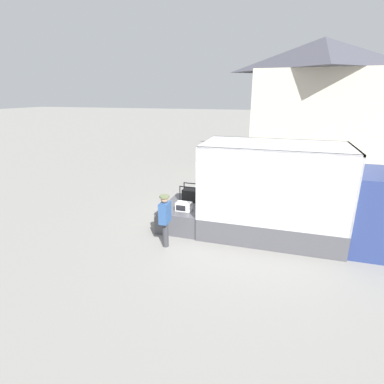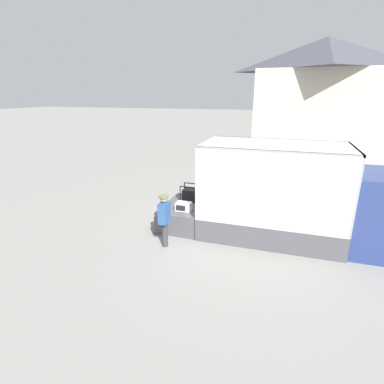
{
  "view_description": "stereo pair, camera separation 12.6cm",
  "coord_description": "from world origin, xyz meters",
  "px_view_note": "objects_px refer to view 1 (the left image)",
  "views": [
    {
      "loc": [
        2.36,
        -9.28,
        4.4
      ],
      "look_at": [
        -0.41,
        -0.2,
        1.27
      ],
      "focal_mm": 28.0,
      "sensor_mm": 36.0,
      "label": 1
    },
    {
      "loc": [
        2.48,
        -9.24,
        4.4
      ],
      "look_at": [
        -0.41,
        -0.2,
        1.27
      ],
      "focal_mm": 28.0,
      "sensor_mm": 36.0,
      "label": 2
    }
  ],
  "objects_px": {
    "portable_generator": "(191,195)",
    "worker_person": "(165,216)",
    "box_truck": "(322,212)",
    "microwave": "(184,206)"
  },
  "relations": [
    {
      "from": "box_truck",
      "to": "microwave",
      "type": "distance_m",
      "value": 4.32
    },
    {
      "from": "microwave",
      "to": "worker_person",
      "type": "bearing_deg",
      "value": -97.81
    },
    {
      "from": "box_truck",
      "to": "portable_generator",
      "type": "height_order",
      "value": "box_truck"
    },
    {
      "from": "worker_person",
      "to": "box_truck",
      "type": "bearing_deg",
      "value": 21.59
    },
    {
      "from": "microwave",
      "to": "portable_generator",
      "type": "distance_m",
      "value": 0.97
    },
    {
      "from": "portable_generator",
      "to": "worker_person",
      "type": "distance_m",
      "value": 2.21
    },
    {
      "from": "microwave",
      "to": "worker_person",
      "type": "relative_size",
      "value": 0.31
    },
    {
      "from": "portable_generator",
      "to": "box_truck",
      "type": "bearing_deg",
      "value": -5.81
    },
    {
      "from": "worker_person",
      "to": "portable_generator",
      "type": "bearing_deg",
      "value": 86.71
    },
    {
      "from": "box_truck",
      "to": "microwave",
      "type": "xyz_separation_m",
      "value": [
        -4.28,
        -0.53,
        -0.1
      ]
    }
  ]
}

